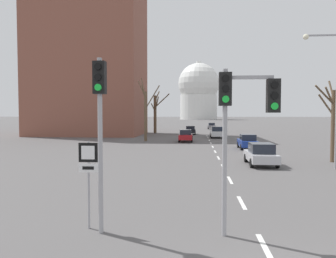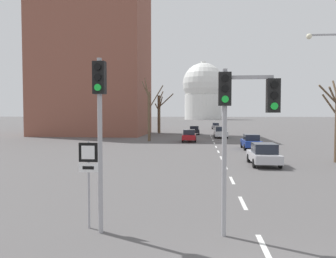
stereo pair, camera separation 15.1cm
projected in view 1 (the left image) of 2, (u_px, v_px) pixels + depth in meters
lane_stripe_0 at (265, 248)px, 8.74m from camera, size 0.16×2.00×0.01m
lane_stripe_1 at (242, 202)px, 13.22m from camera, size 0.16×2.00×0.01m
lane_stripe_2 at (230, 180)px, 17.70m from camera, size 0.16×2.00×0.01m
lane_stripe_3 at (223, 167)px, 22.17m from camera, size 0.16×2.00×0.01m
lane_stripe_4 at (218, 158)px, 26.65m from camera, size 0.16×2.00×0.01m
lane_stripe_5 at (215, 151)px, 31.13m from camera, size 0.16×2.00×0.01m
lane_stripe_6 at (213, 147)px, 35.61m from camera, size 0.16×2.00×0.01m
lane_stripe_7 at (211, 143)px, 40.09m from camera, size 0.16×2.00×0.01m
lane_stripe_8 at (209, 140)px, 44.57m from camera, size 0.16×2.00×0.01m
lane_stripe_9 at (208, 138)px, 49.05m from camera, size 0.16×2.00×0.01m
lane_stripe_10 at (207, 136)px, 53.53m from camera, size 0.16×2.00×0.01m
traffic_signal_near_left at (100, 112)px, 9.67m from camera, size 0.36×0.34×5.23m
traffic_signal_centre_tall at (242, 110)px, 9.41m from camera, size 1.72×0.34×4.88m
route_sign_post at (88, 169)px, 10.14m from camera, size 0.60×0.08×2.74m
street_lamp_right at (331, 87)px, 20.97m from camera, size 2.27×0.36×8.70m
sedan_near_left at (217, 132)px, 48.93m from camera, size 1.95×4.51×1.70m
sedan_near_right at (261, 154)px, 22.86m from camera, size 1.86×4.12×1.55m
sedan_mid_centre at (212, 126)px, 77.49m from camera, size 1.75×3.91×1.45m
sedan_far_left at (248, 142)px, 33.33m from camera, size 1.72×3.96×1.52m
sedan_far_right at (186, 136)px, 42.09m from camera, size 1.77×3.96×1.58m
sedan_distant_centre at (191, 130)px, 57.36m from camera, size 1.81×4.00×1.48m
bare_tree_left_near at (146, 112)px, 43.08m from camera, size 3.31×2.54×8.42m
bare_tree_left_far at (156, 112)px, 60.99m from camera, size 3.38×3.52×7.90m
bare_tree_right_far at (333, 122)px, 24.23m from camera, size 1.80×1.95×6.13m
capitol_dome at (199, 91)px, 207.55m from camera, size 25.96×25.96×36.68m
apartment_block_left at (89, 49)px, 56.18m from camera, size 18.00×14.00×29.34m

